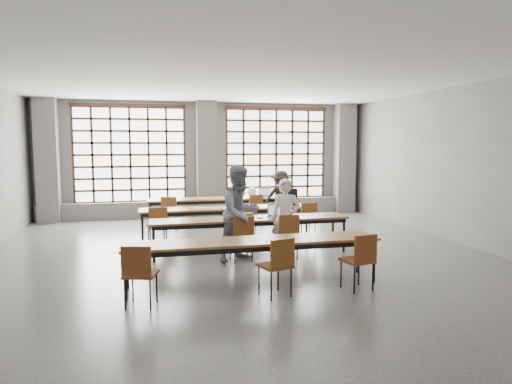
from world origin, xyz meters
TOP-DOWN VIEW (x-y plane):
  - floor at (0.00, 0.00)m, footprint 11.00×11.00m
  - ceiling at (0.00, 0.00)m, footprint 11.00×11.00m
  - wall_back at (0.00, 5.50)m, footprint 10.00×0.00m
  - wall_front at (0.00, -5.50)m, footprint 10.00×0.00m
  - wall_right at (5.00, 0.00)m, footprint 0.00×11.00m
  - column_left at (-4.50, 5.22)m, footprint 0.60×0.55m
  - column_mid at (0.00, 5.22)m, footprint 0.60×0.55m
  - column_right at (4.50, 5.22)m, footprint 0.60×0.55m
  - window_left at (-2.25, 5.42)m, footprint 3.32×0.12m
  - window_right at (2.25, 5.42)m, footprint 3.32×0.12m
  - sill_ledge at (0.00, 5.30)m, footprint 9.80×0.35m
  - desk_row_a at (0.20, 3.81)m, footprint 4.00×0.70m
  - desk_row_b at (0.03, 1.90)m, footprint 4.00×0.70m
  - desk_row_c at (0.26, 0.26)m, footprint 4.00×0.70m
  - desk_row_d at (-0.16, -1.84)m, footprint 4.00×0.70m
  - chair_back_left at (-1.22, 3.18)m, footprint 0.51×0.51m
  - chair_back_mid at (1.02, 3.18)m, footprint 0.50×0.51m
  - chair_back_right at (1.78, 3.18)m, footprint 0.48×0.49m
  - chair_mid_left at (-1.56, 1.27)m, footprint 0.46×0.47m
  - chair_mid_centre at (0.42, 1.27)m, footprint 0.44×0.44m
  - chair_mid_right at (1.83, 1.27)m, footprint 0.45×0.45m
  - chair_front_left at (-0.04, -0.37)m, footprint 0.45×0.46m
  - chair_front_right at (0.86, -0.37)m, footprint 0.44×0.44m
  - chair_near_left at (-1.88, -2.46)m, footprint 0.51×0.52m
  - chair_near_mid at (0.07, -2.46)m, footprint 0.53×0.53m
  - chair_near_right at (1.36, -2.46)m, footprint 0.50×0.50m
  - student_male at (0.86, -0.24)m, footprint 0.65×0.53m
  - student_female at (-0.04, -0.24)m, footprint 1.11×1.03m
  - student_back at (1.80, 3.31)m, footprint 1.05×0.72m
  - laptop_front at (0.83, 0.36)m, footprint 0.44×0.41m
  - laptop_back at (1.54, 3.92)m, footprint 0.41×0.36m
  - mouse at (1.21, 0.24)m, footprint 0.12×0.10m
  - green_box at (0.21, 0.34)m, footprint 0.26×0.11m
  - phone at (0.44, 0.16)m, footprint 0.13×0.07m
  - paper_sheet_a at (-0.57, 1.95)m, footprint 0.32×0.24m
  - paper_sheet_b at (-0.27, 1.85)m, footprint 0.36×0.34m
  - paper_sheet_c at (0.13, 1.90)m, footprint 0.34×0.27m
  - backpack at (1.63, 1.95)m, footprint 0.35×0.25m
  - plastic_bag at (1.10, 3.86)m, footprint 0.27×0.22m
  - red_pouch at (-1.86, -2.39)m, footprint 0.21×0.14m

SIDE VIEW (x-z plane):
  - floor at x=0.00m, z-range 0.00..0.00m
  - sill_ledge at x=0.00m, z-range 0.00..0.50m
  - red_pouch at x=-1.86m, z-range 0.47..0.53m
  - chair_back_left at x=-1.22m, z-range 0.10..0.98m
  - chair_back_mid at x=1.02m, z-range 0.10..0.98m
  - chair_back_right at x=1.78m, z-range 0.10..0.98m
  - chair_mid_left at x=-1.56m, z-range 0.10..0.98m
  - chair_mid_centre at x=0.42m, z-range 0.10..0.98m
  - chair_mid_right at x=1.83m, z-range 0.10..0.98m
  - chair_front_left at x=-0.04m, z-range 0.10..0.98m
  - chair_front_right at x=0.86m, z-range 0.10..0.98m
  - chair_near_left at x=-1.88m, z-range 0.10..0.98m
  - chair_near_mid at x=0.07m, z-range 0.10..0.98m
  - chair_near_right at x=1.36m, z-range 0.10..0.98m
  - desk_row_a at x=0.20m, z-range 0.30..1.03m
  - desk_row_b at x=0.03m, z-range 0.30..1.03m
  - desk_row_c at x=0.26m, z-range 0.30..1.03m
  - desk_row_d at x=-0.16m, z-range 0.30..1.03m
  - paper_sheet_a at x=-0.57m, z-range 0.73..0.73m
  - paper_sheet_b at x=-0.27m, z-range 0.73..0.73m
  - paper_sheet_c at x=0.13m, z-range 0.73..0.73m
  - phone at x=0.44m, z-range 0.73..0.74m
  - student_back at x=1.80m, z-range 0.00..1.49m
  - mouse at x=1.21m, z-range 0.73..0.77m
  - green_box at x=0.21m, z-range 0.73..0.82m
  - student_male at x=0.86m, z-range 0.00..1.55m
  - laptop_front at x=0.83m, z-range 0.66..0.92m
  - laptop_back at x=1.54m, z-range 0.66..0.92m
  - plastic_bag at x=1.10m, z-range 0.73..1.02m
  - student_female at x=-0.04m, z-range 0.00..1.82m
  - backpack at x=1.63m, z-range 0.73..1.13m
  - wall_back at x=0.00m, z-range -3.25..6.75m
  - wall_front at x=0.00m, z-range -3.25..6.75m
  - wall_right at x=5.00m, z-range -3.75..7.25m
  - column_left at x=-4.50m, z-range 0.00..3.50m
  - column_mid at x=0.00m, z-range 0.00..3.50m
  - column_right at x=4.50m, z-range 0.00..3.50m
  - window_left at x=-2.25m, z-range 0.40..3.40m
  - window_right at x=2.25m, z-range 0.40..3.40m
  - ceiling at x=0.00m, z-range 3.50..3.50m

